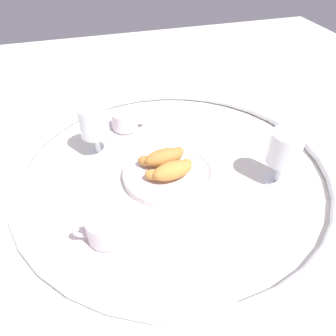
{
  "coord_description": "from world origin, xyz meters",
  "views": [
    {
      "loc": [
        -0.2,
        -0.62,
        0.56
      ],
      "look_at": [
        -0.02,
        -0.02,
        0.03
      ],
      "focal_mm": 35.96,
      "sensor_mm": 36.0,
      "label": 1
    }
  ],
  "objects_px": {
    "pastry_plate": "(168,174)",
    "sugar_packet": "(182,234)",
    "juice_glass_left": "(94,124)",
    "juice_glass_right": "(284,151)",
    "croissant_small": "(163,157)",
    "coffee_cup_far": "(125,122)",
    "coffee_cup_near": "(105,231)",
    "croissant_large": "(172,170)"
  },
  "relations": [
    {
      "from": "pastry_plate",
      "to": "juice_glass_left",
      "type": "xyz_separation_m",
      "value": [
        -0.15,
        0.15,
        0.08
      ]
    },
    {
      "from": "coffee_cup_near",
      "to": "croissant_small",
      "type": "bearing_deg",
      "value": 46.14
    },
    {
      "from": "juice_glass_left",
      "to": "juice_glass_right",
      "type": "distance_m",
      "value": 0.47
    },
    {
      "from": "pastry_plate",
      "to": "sugar_packet",
      "type": "distance_m",
      "value": 0.19
    },
    {
      "from": "coffee_cup_near",
      "to": "juice_glass_left",
      "type": "relative_size",
      "value": 0.97
    },
    {
      "from": "pastry_plate",
      "to": "coffee_cup_near",
      "type": "distance_m",
      "value": 0.23
    },
    {
      "from": "coffee_cup_far",
      "to": "juice_glass_left",
      "type": "distance_m",
      "value": 0.15
    },
    {
      "from": "croissant_large",
      "to": "sugar_packet",
      "type": "bearing_deg",
      "value": -99.05
    },
    {
      "from": "croissant_large",
      "to": "coffee_cup_near",
      "type": "bearing_deg",
      "value": -144.72
    },
    {
      "from": "sugar_packet",
      "to": "coffee_cup_far",
      "type": "bearing_deg",
      "value": 68.2
    },
    {
      "from": "pastry_plate",
      "to": "sugar_packet",
      "type": "height_order",
      "value": "pastry_plate"
    },
    {
      "from": "pastry_plate",
      "to": "juice_glass_right",
      "type": "xyz_separation_m",
      "value": [
        0.25,
        -0.09,
        0.08
      ]
    },
    {
      "from": "pastry_plate",
      "to": "coffee_cup_near",
      "type": "bearing_deg",
      "value": -139.57
    },
    {
      "from": "coffee_cup_near",
      "to": "sugar_packet",
      "type": "height_order",
      "value": "coffee_cup_near"
    },
    {
      "from": "pastry_plate",
      "to": "juice_glass_right",
      "type": "relative_size",
      "value": 1.62
    },
    {
      "from": "coffee_cup_near",
      "to": "sugar_packet",
      "type": "bearing_deg",
      "value": -12.25
    },
    {
      "from": "coffee_cup_near",
      "to": "croissant_large",
      "type": "bearing_deg",
      "value": 35.28
    },
    {
      "from": "pastry_plate",
      "to": "juice_glass_right",
      "type": "height_order",
      "value": "juice_glass_right"
    },
    {
      "from": "coffee_cup_far",
      "to": "juice_glass_left",
      "type": "xyz_separation_m",
      "value": [
        -0.09,
        -0.09,
        0.07
      ]
    },
    {
      "from": "juice_glass_left",
      "to": "juice_glass_right",
      "type": "height_order",
      "value": "same"
    },
    {
      "from": "coffee_cup_near",
      "to": "juice_glass_left",
      "type": "xyz_separation_m",
      "value": [
        0.02,
        0.3,
        0.07
      ]
    },
    {
      "from": "juice_glass_left",
      "to": "croissant_small",
      "type": "bearing_deg",
      "value": -38.98
    },
    {
      "from": "coffee_cup_far",
      "to": "sugar_packet",
      "type": "bearing_deg",
      "value": -85.15
    },
    {
      "from": "croissant_small",
      "to": "juice_glass_left",
      "type": "bearing_deg",
      "value": 141.02
    },
    {
      "from": "juice_glass_right",
      "to": "coffee_cup_far",
      "type": "bearing_deg",
      "value": 133.43
    },
    {
      "from": "coffee_cup_far",
      "to": "sugar_packet",
      "type": "xyz_separation_m",
      "value": [
        0.04,
        -0.43,
        -0.02
      ]
    },
    {
      "from": "coffee_cup_far",
      "to": "sugar_packet",
      "type": "relative_size",
      "value": 2.72
    },
    {
      "from": "croissant_small",
      "to": "coffee_cup_far",
      "type": "relative_size",
      "value": 1.0
    },
    {
      "from": "sugar_packet",
      "to": "juice_glass_left",
      "type": "bearing_deg",
      "value": 84.45
    },
    {
      "from": "coffee_cup_far",
      "to": "juice_glass_left",
      "type": "relative_size",
      "value": 0.97
    },
    {
      "from": "pastry_plate",
      "to": "juice_glass_right",
      "type": "distance_m",
      "value": 0.28
    },
    {
      "from": "pastry_plate",
      "to": "juice_glass_left",
      "type": "bearing_deg",
      "value": 135.19
    },
    {
      "from": "croissant_large",
      "to": "coffee_cup_far",
      "type": "bearing_deg",
      "value": 103.04
    },
    {
      "from": "juice_glass_left",
      "to": "sugar_packet",
      "type": "height_order",
      "value": "juice_glass_left"
    },
    {
      "from": "coffee_cup_near",
      "to": "pastry_plate",
      "type": "bearing_deg",
      "value": 40.43
    },
    {
      "from": "croissant_small",
      "to": "sugar_packet",
      "type": "xyz_separation_m",
      "value": [
        -0.02,
        -0.22,
        -0.04
      ]
    },
    {
      "from": "coffee_cup_far",
      "to": "croissant_large",
      "type": "bearing_deg",
      "value": -76.96
    },
    {
      "from": "pastry_plate",
      "to": "sugar_packet",
      "type": "relative_size",
      "value": 4.54
    },
    {
      "from": "coffee_cup_near",
      "to": "juice_glass_right",
      "type": "bearing_deg",
      "value": 8.14
    },
    {
      "from": "pastry_plate",
      "to": "croissant_large",
      "type": "bearing_deg",
      "value": -85.31
    },
    {
      "from": "pastry_plate",
      "to": "croissant_large",
      "type": "xyz_separation_m",
      "value": [
        0.0,
        -0.02,
        0.03
      ]
    },
    {
      "from": "pastry_plate",
      "to": "coffee_cup_far",
      "type": "xyz_separation_m",
      "value": [
        -0.06,
        0.24,
        0.01
      ]
    }
  ]
}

